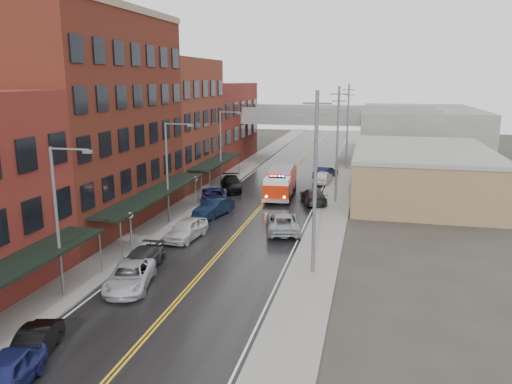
# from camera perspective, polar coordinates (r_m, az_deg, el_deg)

# --- Properties ---
(road) EXTENTS (11.00, 160.00, 0.02)m
(road) POSITION_cam_1_polar(r_m,az_deg,el_deg) (49.09, 0.19, -2.14)
(road) COLOR black
(road) RESTS_ON ground
(sidewalk_left) EXTENTS (3.00, 160.00, 0.15)m
(sidewalk_left) POSITION_cam_1_polar(r_m,az_deg,el_deg) (51.14, -7.82, -1.58)
(sidewalk_left) COLOR slate
(sidewalk_left) RESTS_ON ground
(sidewalk_right) EXTENTS (3.00, 160.00, 0.15)m
(sidewalk_right) POSITION_cam_1_polar(r_m,az_deg,el_deg) (48.03, 8.71, -2.55)
(sidewalk_right) COLOR slate
(sidewalk_right) RESTS_ON ground
(curb_left) EXTENTS (0.30, 160.00, 0.15)m
(curb_left) POSITION_cam_1_polar(r_m,az_deg,el_deg) (50.59, -6.07, -1.69)
(curb_left) COLOR gray
(curb_left) RESTS_ON ground
(curb_right) EXTENTS (0.30, 160.00, 0.15)m
(curb_right) POSITION_cam_1_polar(r_m,az_deg,el_deg) (48.17, 6.76, -2.45)
(curb_right) COLOR gray
(curb_right) RESTS_ON ground
(brick_building_b) EXTENTS (9.00, 20.00, 18.00)m
(brick_building_b) POSITION_cam_1_polar(r_m,az_deg,el_deg) (46.07, -18.35, 7.59)
(brick_building_b) COLOR #4F2214
(brick_building_b) RESTS_ON ground
(brick_building_c) EXTENTS (9.00, 15.00, 15.00)m
(brick_building_c) POSITION_cam_1_polar(r_m,az_deg,el_deg) (61.76, -9.80, 7.82)
(brick_building_c) COLOR brown
(brick_building_c) RESTS_ON ground
(brick_building_far) EXTENTS (9.00, 20.00, 12.00)m
(brick_building_far) POSITION_cam_1_polar(r_m,az_deg,el_deg) (78.26, -4.78, 7.88)
(brick_building_far) COLOR maroon
(brick_building_far) RESTS_ON ground
(tan_building) EXTENTS (14.00, 22.00, 5.00)m
(tan_building) POSITION_cam_1_polar(r_m,az_deg,el_deg) (57.40, 18.29, 1.95)
(tan_building) COLOR #8F724D
(tan_building) RESTS_ON ground
(right_far_block) EXTENTS (18.00, 30.00, 8.00)m
(right_far_block) POSITION_cam_1_polar(r_m,az_deg,el_deg) (86.98, 18.03, 6.47)
(right_far_block) COLOR slate
(right_far_block) RESTS_ON ground
(awning_0) EXTENTS (2.60, 16.00, 3.09)m
(awning_0) POSITION_cam_1_polar(r_m,az_deg,el_deg) (28.81, -27.19, -8.34)
(awning_0) COLOR black
(awning_0) RESTS_ON ground
(awning_1) EXTENTS (2.60, 18.00, 3.09)m
(awning_1) POSITION_cam_1_polar(r_m,az_deg,el_deg) (44.26, -11.37, -0.09)
(awning_1) COLOR black
(awning_1) RESTS_ON ground
(awning_2) EXTENTS (2.60, 13.00, 3.09)m
(awning_2) POSITION_cam_1_polar(r_m,az_deg,el_deg) (60.32, -4.53, 3.53)
(awning_2) COLOR black
(awning_2) RESTS_ON ground
(globe_lamp_1) EXTENTS (0.44, 0.44, 3.12)m
(globe_lamp_1) POSITION_cam_1_polar(r_m,az_deg,el_deg) (37.87, -14.15, -3.48)
(globe_lamp_1) COLOR #59595B
(globe_lamp_1) RESTS_ON ground
(globe_lamp_2) EXTENTS (0.44, 0.44, 3.12)m
(globe_lamp_2) POSITION_cam_1_polar(r_m,az_deg,el_deg) (50.33, -6.93, 0.83)
(globe_lamp_2) COLOR #59595B
(globe_lamp_2) RESTS_ON ground
(street_lamp_0) EXTENTS (2.64, 0.22, 9.00)m
(street_lamp_0) POSITION_cam_1_polar(r_m,az_deg,el_deg) (30.60, -21.48, -2.28)
(street_lamp_0) COLOR #59595B
(street_lamp_0) RESTS_ON ground
(street_lamp_1) EXTENTS (2.64, 0.22, 9.00)m
(street_lamp_1) POSITION_cam_1_polar(r_m,az_deg,el_deg) (44.36, -9.85, 2.90)
(street_lamp_1) COLOR #59595B
(street_lamp_1) RESTS_ON ground
(street_lamp_2) EXTENTS (2.64, 0.22, 9.00)m
(street_lamp_2) POSITION_cam_1_polar(r_m,az_deg,el_deg) (59.25, -3.85, 5.52)
(street_lamp_2) COLOR #59595B
(street_lamp_2) RESTS_ON ground
(utility_pole_0) EXTENTS (1.80, 0.24, 12.00)m
(utility_pole_0) POSITION_cam_1_polar(r_m,az_deg,el_deg) (32.05, 6.77, 1.25)
(utility_pole_0) COLOR #59595B
(utility_pole_0) RESTS_ON ground
(utility_pole_1) EXTENTS (1.80, 0.24, 12.00)m
(utility_pole_1) POSITION_cam_1_polar(r_m,az_deg,el_deg) (51.73, 9.28, 5.57)
(utility_pole_1) COLOR #59595B
(utility_pole_1) RESTS_ON ground
(utility_pole_2) EXTENTS (1.80, 0.24, 12.00)m
(utility_pole_2) POSITION_cam_1_polar(r_m,az_deg,el_deg) (71.59, 10.42, 7.50)
(utility_pole_2) COLOR #59595B
(utility_pole_2) RESTS_ON ground
(overpass) EXTENTS (40.00, 10.00, 7.50)m
(overpass) POSITION_cam_1_polar(r_m,az_deg,el_deg) (79.22, 5.41, 7.92)
(overpass) COLOR slate
(overpass) RESTS_ON ground
(fire_truck) EXTENTS (3.82, 8.69, 3.12)m
(fire_truck) POSITION_cam_1_polar(r_m,az_deg,el_deg) (54.42, 2.82, 1.15)
(fire_truck) COLOR #BA2008
(fire_truck) RESTS_ON ground
(parked_car_left_0) EXTENTS (2.78, 4.98, 1.60)m
(parked_car_left_0) POSITION_cam_1_polar(r_m,az_deg,el_deg) (24.09, -26.81, -18.25)
(parked_car_left_0) COLOR navy
(parked_car_left_0) RESTS_ON ground
(parked_car_left_1) EXTENTS (2.31, 4.30, 1.35)m
(parked_car_left_1) POSITION_cam_1_polar(r_m,az_deg,el_deg) (26.26, -24.10, -15.62)
(parked_car_left_1) COLOR black
(parked_car_left_1) RESTS_ON ground
(parked_car_left_2) EXTENTS (3.67, 5.77, 1.48)m
(parked_car_left_2) POSITION_cam_1_polar(r_m,az_deg,el_deg) (32.28, -14.23, -9.31)
(parked_car_left_2) COLOR #B3B6BC
(parked_car_left_2) RESTS_ON ground
(parked_car_left_3) EXTENTS (2.07, 4.91, 1.42)m
(parked_car_left_3) POSITION_cam_1_polar(r_m,az_deg,el_deg) (34.87, -13.06, -7.62)
(parked_car_left_3) COLOR #28282A
(parked_car_left_3) RESTS_ON ground
(parked_car_left_4) EXTENTS (2.57, 5.12, 1.67)m
(parked_car_left_4) POSITION_cam_1_polar(r_m,az_deg,el_deg) (40.75, -7.96, -4.21)
(parked_car_left_4) COLOR #B9B9B9
(parked_car_left_4) RESTS_ON ground
(parked_car_left_5) EXTENTS (2.97, 5.23, 1.63)m
(parked_car_left_5) POSITION_cam_1_polar(r_m,az_deg,el_deg) (47.19, -4.84, -1.79)
(parked_car_left_5) COLOR black
(parked_car_left_5) RESTS_ON ground
(parked_car_left_6) EXTENTS (4.37, 6.45, 1.64)m
(parked_car_left_6) POSITION_cam_1_polar(r_m,az_deg,el_deg) (51.29, -4.79, -0.60)
(parked_car_left_6) COLOR #13184A
(parked_car_left_6) RESTS_ON ground
(parked_car_left_7) EXTENTS (3.92, 6.15, 1.66)m
(parked_car_left_7) POSITION_cam_1_polar(r_m,az_deg,el_deg) (57.73, -2.86, 0.96)
(parked_car_left_7) COLOR black
(parked_car_left_7) RESTS_ON ground
(parked_car_right_0) EXTENTS (3.97, 6.39, 1.65)m
(parked_car_right_0) POSITION_cam_1_polar(r_m,az_deg,el_deg) (42.33, 3.07, -3.47)
(parked_car_right_0) COLOR gray
(parked_car_right_0) RESTS_ON ground
(parked_car_right_1) EXTENTS (3.64, 5.86, 1.59)m
(parked_car_right_1) POSITION_cam_1_polar(r_m,az_deg,el_deg) (52.11, 6.59, -0.46)
(parked_car_right_1) COLOR black
(parked_car_right_1) RESTS_ON ground
(parked_car_right_2) EXTENTS (2.28, 4.87, 1.61)m
(parked_car_right_2) POSITION_cam_1_polar(r_m,az_deg,el_deg) (62.17, 7.70, 1.69)
(parked_car_right_2) COLOR white
(parked_car_right_2) RESTS_ON ground
(parked_car_right_3) EXTENTS (3.03, 5.02, 1.56)m
(parked_car_right_3) POSITION_cam_1_polar(r_m,az_deg,el_deg) (65.36, 7.97, 2.20)
(parked_car_right_3) COLOR black
(parked_car_right_3) RESTS_ON ground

